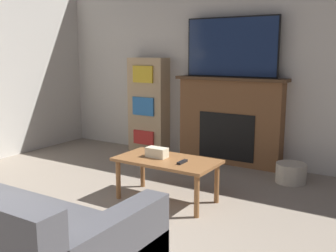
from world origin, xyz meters
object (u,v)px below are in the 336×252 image
at_px(tv, 231,47).
at_px(coffee_table, 167,164).
at_px(bookshelf, 149,105).
at_px(storage_basket, 291,173).
at_px(fireplace, 230,121).

xyz_separation_m(tv, coffee_table, (0.02, -1.61, -1.18)).
xyz_separation_m(bookshelf, storage_basket, (2.27, -0.36, -0.60)).
bearing_deg(coffee_table, bookshelf, 129.66).
distance_m(bookshelf, storage_basket, 2.37).
distance_m(fireplace, tv, 0.97).
distance_m(fireplace, bookshelf, 1.32).
bearing_deg(bookshelf, tv, 0.10).
bearing_deg(coffee_table, storage_basket, 53.19).
xyz_separation_m(fireplace, bookshelf, (-1.32, -0.02, 0.12)).
relative_size(coffee_table, storage_basket, 2.96).
bearing_deg(fireplace, bookshelf, -179.04).
distance_m(tv, coffee_table, 2.00).
xyz_separation_m(fireplace, tv, (0.00, -0.02, 0.97)).
xyz_separation_m(tv, storage_basket, (0.95, -0.37, -1.45)).
bearing_deg(coffee_table, tv, 90.57).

